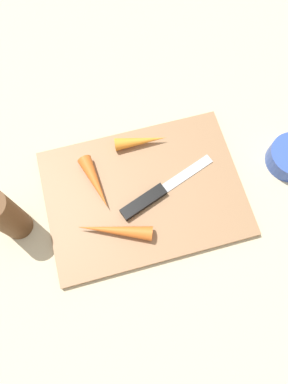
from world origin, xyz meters
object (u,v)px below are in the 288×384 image
carrot_shortest (141,141)px  pepper_grinder (6,215)px  carrot_medium (95,183)px  carrot_longest (115,230)px  knife (150,198)px  cutting_board (144,193)px

carrot_shortest → pepper_grinder: pepper_grinder is taller
carrot_medium → carrot_longest: size_ratio=0.80×
carrot_shortest → carrot_medium: bearing=-142.8°
carrot_shortest → carrot_longest: 0.18m
carrot_medium → knife: bearing=48.2°
pepper_grinder → knife: bearing=175.9°
cutting_board → pepper_grinder: bearing=-0.3°
cutting_board → carrot_longest: carrot_longest is taller
cutting_board → carrot_longest: 0.09m
knife → carrot_shortest: bearing=63.1°
knife → carrot_longest: 0.09m
cutting_board → pepper_grinder: 0.24m
cutting_board → pepper_grinder: size_ratio=2.75×
carrot_shortest → pepper_grinder: size_ratio=0.76×
carrot_longest → pepper_grinder: size_ratio=1.00×
carrot_shortest → carrot_longest: (0.09, 0.16, 0.00)m
knife → carrot_medium: 0.10m
carrot_shortest → carrot_medium: 0.12m
knife → pepper_grinder: size_ratio=1.49×
cutting_board → carrot_longest: bearing=40.8°
pepper_grinder → carrot_longest: bearing=159.9°
carrot_medium → pepper_grinder: 0.16m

